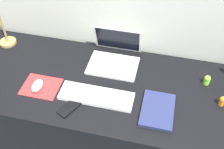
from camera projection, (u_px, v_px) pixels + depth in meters
The scene contains 10 objects.
back_wall at pixel (129, 34), 1.80m from camera, with size 3.06×0.05×1.67m, color beige.
desk at pixel (115, 123), 1.87m from camera, with size 1.86×0.68×0.74m, color black.
laptop at pixel (115, 54), 1.73m from camera, with size 0.30×0.27×0.21m.
keyboard at pixel (96, 96), 1.55m from camera, with size 0.41×0.13×0.02m, color white.
mousepad at pixel (41, 87), 1.61m from camera, with size 0.21×0.17×0.00m, color red.
mouse at pixel (37, 86), 1.59m from camera, with size 0.06×0.10×0.03m, color white.
cell_phone at pixel (69, 108), 1.50m from camera, with size 0.06×0.13×0.01m, color black.
notebook_pad at pixel (158, 110), 1.48m from camera, with size 0.17×0.24×0.02m, color navy.
toy_figurine_orange at pixel (222, 101), 1.49m from camera, with size 0.03×0.03×0.06m.
toy_figurine_lime at pixel (207, 80), 1.60m from camera, with size 0.04×0.04×0.06m.
Camera 1 is at (0.23, -1.06, 1.93)m, focal length 45.00 mm.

